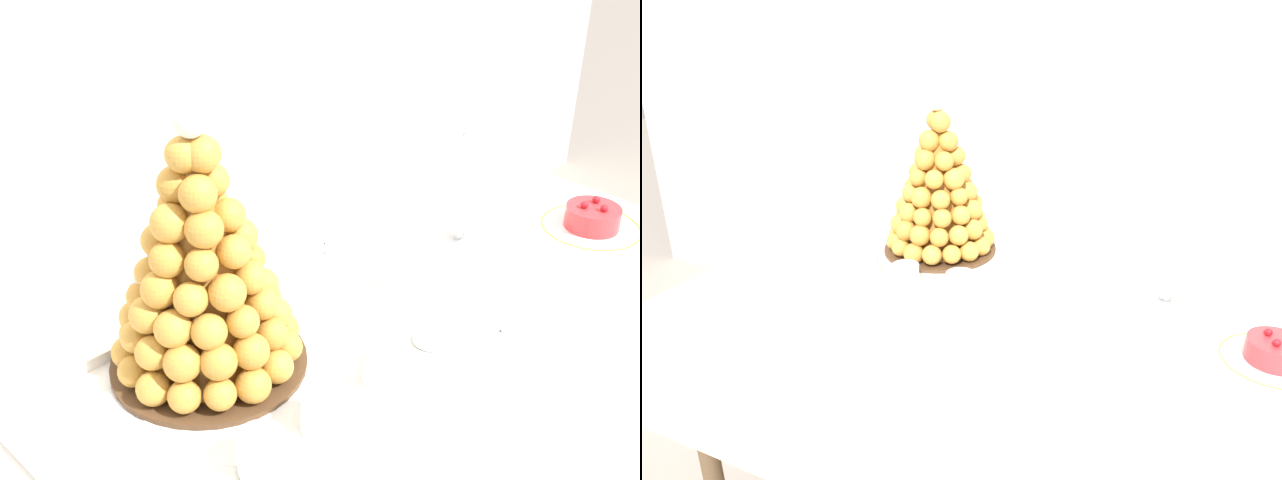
{
  "view_description": "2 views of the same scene",
  "coord_description": "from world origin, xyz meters",
  "views": [
    {
      "loc": [
        -0.77,
        -0.65,
        1.53
      ],
      "look_at": [
        -0.13,
        -0.01,
        1.02
      ],
      "focal_mm": 46.93,
      "sensor_mm": 36.0,
      "label": 1
    },
    {
      "loc": [
        0.41,
        -1.08,
        1.4
      ],
      "look_at": [
        -0.1,
        -0.03,
        0.91
      ],
      "focal_mm": 34.0,
      "sensor_mm": 36.0,
      "label": 2
    }
  ],
  "objects": [
    {
      "name": "macaron_goblet",
      "position": [
        0.31,
        0.09,
        0.93
      ],
      "size": [
        0.12,
        0.12,
        0.22
      ],
      "color": "white",
      "rests_on": "buffet_table"
    },
    {
      "name": "dessert_cup_centre",
      "position": [
        -0.21,
        -0.09,
        0.83
      ],
      "size": [
        0.06,
        0.06,
        0.05
      ],
      "color": "silver",
      "rests_on": "serving_tray"
    },
    {
      "name": "buffet_table",
      "position": [
        0.0,
        0.0,
        0.71
      ],
      "size": [
        1.32,
        0.92,
        0.8
      ],
      "color": "brown",
      "rests_on": "ground_plane"
    },
    {
      "name": "croquembouche",
      "position": [
        -0.23,
        0.11,
        0.96
      ],
      "size": [
        0.27,
        0.27,
        0.38
      ],
      "color": "#4C331E",
      "rests_on": "serving_tray"
    },
    {
      "name": "serving_tray",
      "position": [
        -0.2,
        0.04,
        0.81
      ],
      "size": [
        0.61,
        0.37,
        0.02
      ],
      "color": "white",
      "rests_on": "buffet_table"
    },
    {
      "name": "fruit_tart_plate",
      "position": [
        0.51,
        -0.05,
        0.82
      ],
      "size": [
        0.18,
        0.18,
        0.06
      ],
      "color": "white",
      "rests_on": "buffet_table"
    },
    {
      "name": "dessert_cup_right",
      "position": [
        0.04,
        -0.07,
        0.83
      ],
      "size": [
        0.06,
        0.06,
        0.05
      ],
      "color": "silver",
      "rests_on": "serving_tray"
    },
    {
      "name": "dessert_cup_mid_right",
      "position": [
        -0.08,
        -0.07,
        0.83
      ],
      "size": [
        0.06,
        0.06,
        0.05
      ],
      "color": "silver",
      "rests_on": "serving_tray"
    },
    {
      "name": "wine_glass",
      "position": [
        -0.26,
        0.18,
        0.92
      ],
      "size": [
        0.07,
        0.07,
        0.16
      ],
      "color": "silver",
      "rests_on": "buffet_table"
    },
    {
      "name": "dessert_cup_mid_left",
      "position": [
        -0.31,
        -0.09,
        0.83
      ],
      "size": [
        0.06,
        0.06,
        0.05
      ],
      "color": "silver",
      "rests_on": "serving_tray"
    },
    {
      "name": "backdrop_wall",
      "position": [
        0.0,
        1.05,
        1.25
      ],
      "size": [
        4.8,
        0.1,
        2.5
      ],
      "primitive_type": "cube",
      "color": "silver",
      "rests_on": "ground_plane"
    },
    {
      "name": "dessert_cup_left",
      "position": [
        -0.43,
        -0.07,
        0.84
      ],
      "size": [
        0.06,
        0.06,
        0.06
      ],
      "color": "silver",
      "rests_on": "serving_tray"
    }
  ]
}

